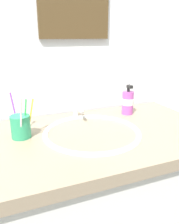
% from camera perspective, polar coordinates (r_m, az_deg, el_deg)
% --- Properties ---
extents(tiled_wall_back, '(2.28, 0.04, 2.40)m').
position_cam_1_polar(tiled_wall_back, '(1.31, -3.99, 14.16)').
color(tiled_wall_back, silver).
rests_on(tiled_wall_back, ground).
extents(vanity_counter, '(1.08, 0.65, 0.88)m').
position_cam_1_polar(vanity_counter, '(1.29, 2.35, -23.05)').
color(vanity_counter, silver).
rests_on(vanity_counter, ground).
extents(sink_basin, '(0.44, 0.44, 0.12)m').
position_cam_1_polar(sink_basin, '(1.07, 0.61, -7.15)').
color(sink_basin, white).
rests_on(sink_basin, vanity_counter).
extents(faucet, '(0.02, 0.15, 0.13)m').
position_cam_1_polar(faucet, '(1.22, -3.24, 1.53)').
color(faucet, silver).
rests_on(faucet, sink_basin).
extents(toothbrush_cup, '(0.08, 0.08, 0.10)m').
position_cam_1_polar(toothbrush_cup, '(1.03, -16.59, -3.49)').
color(toothbrush_cup, '#2D9966').
rests_on(toothbrush_cup, vanity_counter).
extents(toothbrush_green, '(0.04, 0.02, 0.19)m').
position_cam_1_polar(toothbrush_green, '(1.01, -15.52, -0.01)').
color(toothbrush_green, green).
rests_on(toothbrush_green, toothbrush_cup).
extents(toothbrush_white, '(0.02, 0.05, 0.19)m').
position_cam_1_polar(toothbrush_white, '(0.96, -16.49, -1.01)').
color(toothbrush_white, white).
rests_on(toothbrush_white, toothbrush_cup).
extents(toothbrush_purple, '(0.03, 0.06, 0.21)m').
position_cam_1_polar(toothbrush_purple, '(1.05, -18.15, 0.93)').
color(toothbrush_purple, purple).
rests_on(toothbrush_purple, toothbrush_cup).
extents(toothbrush_yellow, '(0.05, 0.01, 0.19)m').
position_cam_1_polar(toothbrush_yellow, '(1.01, -14.20, 0.02)').
color(toothbrush_yellow, yellow).
rests_on(toothbrush_yellow, toothbrush_cup).
extents(soap_dispenser, '(0.06, 0.06, 0.17)m').
position_cam_1_polar(soap_dispenser, '(1.30, 9.39, 2.41)').
color(soap_dispenser, '#B24CA5').
rests_on(soap_dispenser, vanity_counter).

